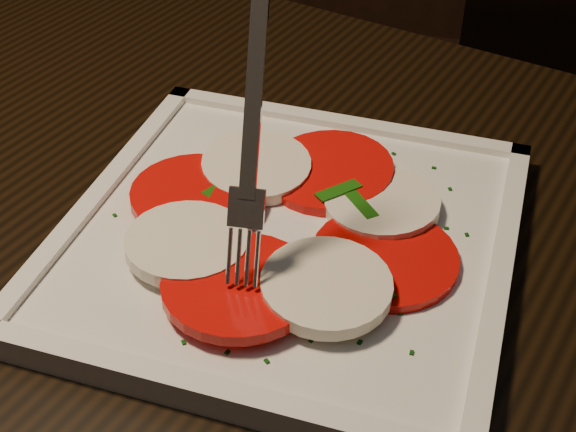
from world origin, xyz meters
TOP-DOWN VIEW (x-y plane):
  - table at (0.28, 0.15)m, footprint 1.30×0.96m
  - chair at (0.10, 1.00)m, footprint 0.48×0.48m
  - plate at (0.37, 0.17)m, footprint 0.35×0.35m
  - caprese_salad at (0.37, 0.17)m, footprint 0.25×0.25m
  - fork at (0.36, 0.15)m, footprint 0.06×0.10m

SIDE VIEW (x-z plane):
  - chair at x=0.10m, z-range 0.07..1.00m
  - table at x=0.28m, z-range 0.28..1.03m
  - plate at x=0.37m, z-range 0.75..0.76m
  - caprese_salad at x=0.37m, z-range 0.76..0.78m
  - fork at x=0.36m, z-range 0.78..0.97m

